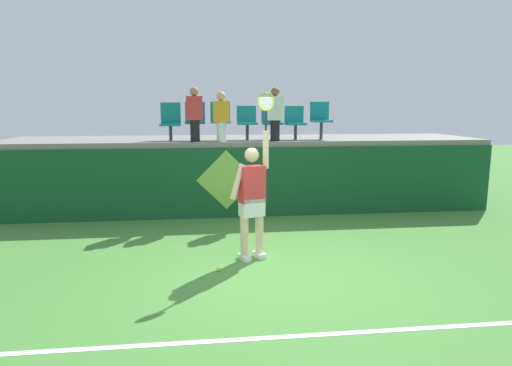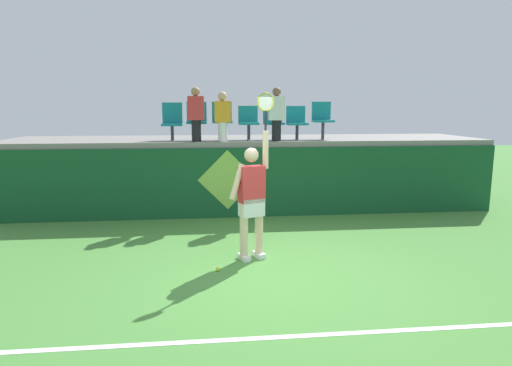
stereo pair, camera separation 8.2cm
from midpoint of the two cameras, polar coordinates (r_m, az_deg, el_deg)
ground_plane at (r=6.29m, az=2.06°, el=-12.08°), size 40.00×40.00×0.00m
court_back_wall at (r=9.46m, az=-1.17°, el=0.11°), size 11.02×0.20×1.50m
spectator_platform at (r=10.52m, az=-1.82°, el=5.54°), size 11.02×2.45×0.12m
court_baseline_stripe at (r=4.84m, az=5.19°, el=-19.18°), size 9.92×0.08×0.01m
tennis_player at (r=6.73m, az=-0.85°, el=-1.80°), size 0.72×0.38×2.57m
tennis_ball at (r=6.49m, az=-5.25°, el=-11.09°), size 0.07×0.07×0.07m
water_bottle at (r=9.48m, az=-5.12°, el=6.23°), size 0.06×0.06×0.27m
stadium_chair_0 at (r=9.94m, az=-11.28°, el=7.99°), size 0.44×0.42×0.83m
stadium_chair_1 at (r=9.91m, az=-8.15°, el=8.24°), size 0.44×0.42×0.84m
stadium_chair_2 at (r=9.91m, az=-4.87°, el=8.35°), size 0.44×0.42×0.85m
stadium_chair_3 at (r=9.94m, az=-1.43°, el=8.09°), size 0.44×0.42×0.76m
stadium_chair_4 at (r=10.02m, az=1.83°, el=8.29°), size 0.44×0.42×0.85m
stadium_chair_5 at (r=10.11m, az=4.86°, el=8.04°), size 0.44×0.42×0.75m
stadium_chair_6 at (r=10.25m, az=8.18°, el=8.37°), size 0.44×0.42×0.85m
spectator_0 at (r=9.55m, az=2.26°, el=9.04°), size 0.34×0.20×1.14m
spectator_1 at (r=9.45m, az=-8.24°, el=8.95°), size 0.34×0.20×1.14m
spectator_2 at (r=9.47m, az=-4.79°, el=8.72°), size 0.34×0.20×1.05m
wall_signage_mount at (r=9.48m, az=-4.06°, el=-4.52°), size 1.27×0.01×1.46m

